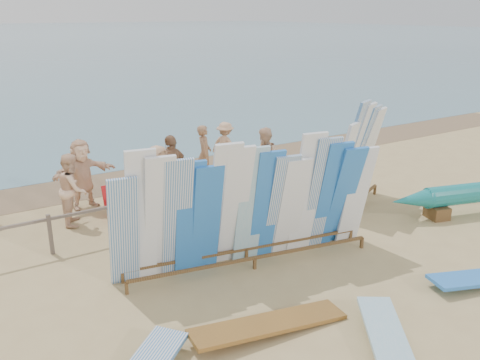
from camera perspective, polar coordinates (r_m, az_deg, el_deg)
ground at (r=9.70m, az=-4.37°, el=-12.17°), size 160.00×160.00×0.00m
wet_sand_strip at (r=15.91m, az=-16.60°, el=-0.44°), size 40.00×2.60×0.01m
fence at (r=11.91m, az=-11.22°, el=-3.11°), size 12.08×0.08×0.90m
main_surfboard_rack at (r=10.04m, az=1.15°, el=-3.26°), size 5.53×1.62×2.72m
side_surfboard_rack at (r=13.61m, az=12.90°, el=2.46°), size 2.56×1.63×2.90m
vendor_table at (r=11.36m, az=4.27°, el=-5.46°), size 0.86×0.68×1.03m
flat_board_c at (r=8.60m, az=3.32°, el=-16.58°), size 2.74×0.82×0.28m
beach_chair_left at (r=13.04m, az=-13.61°, el=-3.19°), size 0.59×0.61×0.84m
beach_chair_right at (r=13.18m, az=-8.84°, el=-2.58°), size 0.78×0.79×0.88m
stroller at (r=13.43m, az=-9.43°, el=-1.50°), size 0.70×0.86×1.03m
beachgoer_8 at (r=14.58m, az=2.78°, el=2.36°), size 0.70×0.97×1.81m
beachgoer_7 at (r=15.31m, az=-4.02°, el=2.97°), size 0.63×0.72×1.74m
beachgoer_5 at (r=13.80m, az=-17.28°, el=0.67°), size 1.78×0.83×1.84m
beachgoer_2 at (r=12.83m, az=-18.27°, el=-0.96°), size 0.67×0.94×1.76m
beachgoer_4 at (r=13.54m, az=-7.58°, el=1.13°), size 1.21×0.88×1.89m
beachgoer_6 at (r=13.06m, az=-9.11°, el=0.11°), size 0.95×0.78×1.76m
beachgoer_9 at (r=16.53m, az=-1.66°, el=3.86°), size 0.83×1.09×1.56m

